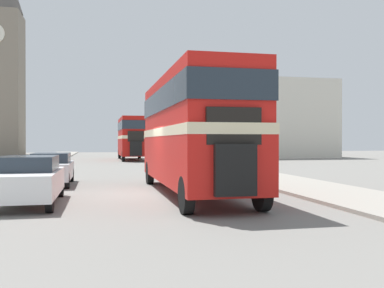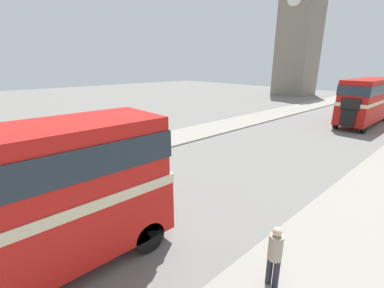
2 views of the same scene
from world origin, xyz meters
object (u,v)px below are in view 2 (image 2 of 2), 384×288
(pedestrian_walking, at_px, (275,254))
(church_tower, at_px, (303,6))
(bus_distant, at_px, (367,98))
(car_parked_mid, at_px, (84,167))

(pedestrian_walking, bearing_deg, church_tower, 116.65)
(church_tower, bearing_deg, bus_distant, -47.98)
(car_parked_mid, bearing_deg, pedestrian_walking, 6.76)
(car_parked_mid, distance_m, church_tower, 47.06)
(bus_distant, distance_m, church_tower, 28.01)
(car_parked_mid, xyz_separation_m, pedestrian_walking, (9.90, 1.17, 0.37))
(church_tower, bearing_deg, car_parked_mid, -75.43)
(bus_distant, xyz_separation_m, pedestrian_walking, (4.42, -23.60, -1.45))
(car_parked_mid, bearing_deg, church_tower, 104.57)
(bus_distant, relative_size, pedestrian_walking, 5.28)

